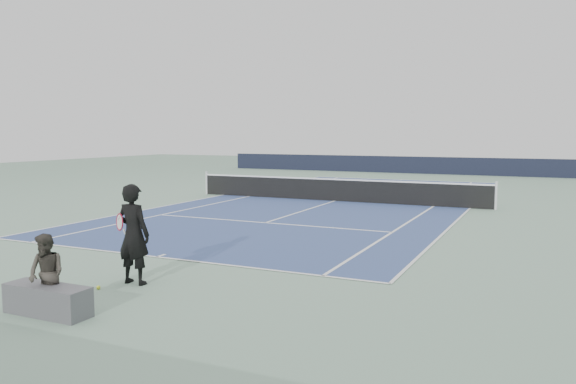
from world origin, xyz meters
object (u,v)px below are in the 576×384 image
at_px(tennis_net, 335,189).
at_px(spectator_bench, 47,286).
at_px(tennis_ball, 98,287).
at_px(tennis_player, 133,234).

distance_m(tennis_net, spectator_bench, 15.96).
relative_size(tennis_net, tennis_ball, 173.47).
distance_m(tennis_player, spectator_bench, 2.09).
height_order(tennis_net, tennis_ball, tennis_net).
bearing_deg(tennis_player, tennis_net, 94.31).
bearing_deg(tennis_ball, tennis_player, 60.36).
relative_size(tennis_player, spectator_bench, 1.29).
distance_m(tennis_net, tennis_ball, 14.52).
height_order(tennis_ball, spectator_bench, spectator_bench).
bearing_deg(tennis_player, tennis_ball, -119.64).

